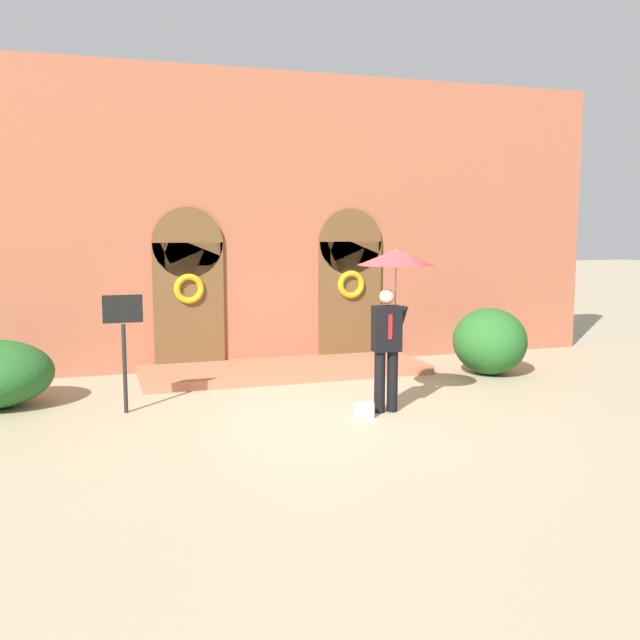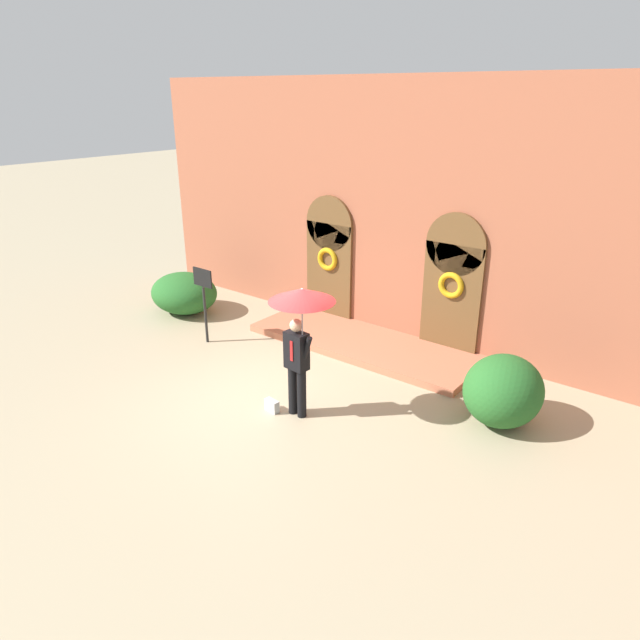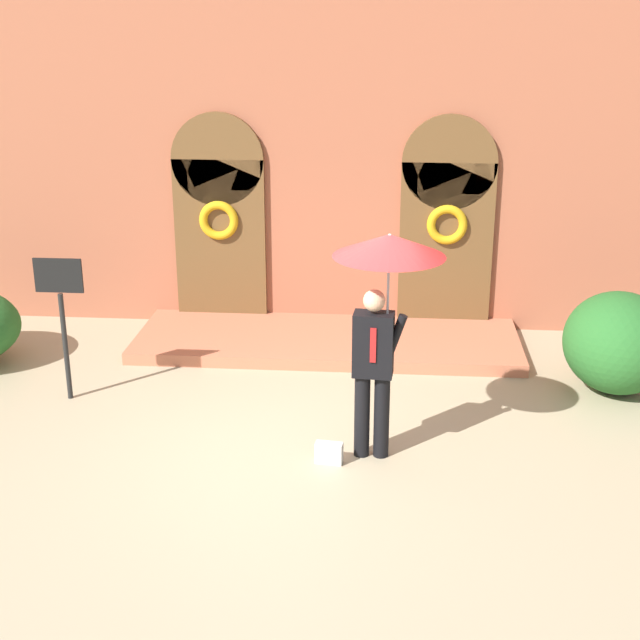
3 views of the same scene
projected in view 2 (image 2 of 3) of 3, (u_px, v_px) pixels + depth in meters
name	position (u px, v px, depth m)	size (l,w,h in m)	color
ground_plane	(270.00, 401.00, 10.42)	(80.00, 80.00, 0.00)	tan
building_facade	(394.00, 219.00, 12.46)	(14.00, 2.30, 5.60)	#9E563D
person_with_umbrella	(301.00, 314.00, 9.24)	(1.10, 1.10, 2.36)	black
handbag	(272.00, 406.00, 10.06)	(0.28, 0.12, 0.22)	#B7B7B2
sign_post	(204.00, 293.00, 12.46)	(0.56, 0.06, 1.72)	black
shrub_left	(184.00, 293.00, 14.46)	(1.79, 1.53, 1.02)	#235B23
shrub_right	(503.00, 391.00, 9.54)	(1.30, 1.44, 1.22)	#235B23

